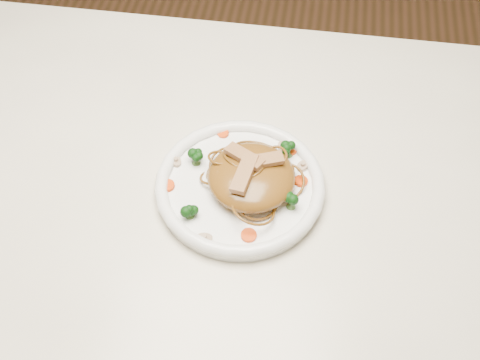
# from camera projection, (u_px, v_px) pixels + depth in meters

# --- Properties ---
(table) EXTENTS (1.20, 0.80, 0.75)m
(table) POSITION_uv_depth(u_px,v_px,m) (198.00, 219.00, 1.04)
(table) COLOR white
(table) RESTS_ON ground
(plate) EXTENTS (0.32, 0.32, 0.02)m
(plate) POSITION_uv_depth(u_px,v_px,m) (240.00, 189.00, 0.94)
(plate) COLOR white
(plate) RESTS_ON table
(noodle_mound) EXTENTS (0.16, 0.16, 0.04)m
(noodle_mound) POSITION_uv_depth(u_px,v_px,m) (251.00, 177.00, 0.92)
(noodle_mound) COLOR brown
(noodle_mound) RESTS_ON plate
(chicken_a) EXTENTS (0.07, 0.04, 0.01)m
(chicken_a) POSITION_uv_depth(u_px,v_px,m) (262.00, 161.00, 0.91)
(chicken_a) COLOR tan
(chicken_a) RESTS_ON noodle_mound
(chicken_b) EXTENTS (0.07, 0.05, 0.01)m
(chicken_b) POSITION_uv_depth(u_px,v_px,m) (245.00, 157.00, 0.91)
(chicken_b) COLOR tan
(chicken_b) RESTS_ON noodle_mound
(chicken_c) EXTENTS (0.03, 0.07, 0.01)m
(chicken_c) POSITION_uv_depth(u_px,v_px,m) (244.00, 173.00, 0.89)
(chicken_c) COLOR tan
(chicken_c) RESTS_ON noodle_mound
(broccoli_0) EXTENTS (0.03, 0.03, 0.03)m
(broccoli_0) POSITION_uv_depth(u_px,v_px,m) (289.00, 148.00, 0.96)
(broccoli_0) COLOR #0C330A
(broccoli_0) RESTS_ON plate
(broccoli_1) EXTENTS (0.04, 0.04, 0.03)m
(broccoli_1) POSITION_uv_depth(u_px,v_px,m) (196.00, 156.00, 0.95)
(broccoli_1) COLOR #0C330A
(broccoli_1) RESTS_ON plate
(broccoli_2) EXTENTS (0.03, 0.03, 0.03)m
(broccoli_2) POSITION_uv_depth(u_px,v_px,m) (189.00, 210.00, 0.89)
(broccoli_2) COLOR #0C330A
(broccoli_2) RESTS_ON plate
(broccoli_3) EXTENTS (0.04, 0.04, 0.03)m
(broccoli_3) POSITION_uv_depth(u_px,v_px,m) (292.00, 200.00, 0.90)
(broccoli_3) COLOR #0C330A
(broccoli_3) RESTS_ON plate
(carrot_0) EXTENTS (0.02, 0.02, 0.00)m
(carrot_0) POSITION_uv_depth(u_px,v_px,m) (291.00, 150.00, 0.98)
(carrot_0) COLOR #EC4108
(carrot_0) RESTS_ON plate
(carrot_1) EXTENTS (0.03, 0.03, 0.00)m
(carrot_1) POSITION_uv_depth(u_px,v_px,m) (168.00, 186.00, 0.93)
(carrot_1) COLOR #EC4108
(carrot_1) RESTS_ON plate
(carrot_2) EXTENTS (0.02, 0.02, 0.00)m
(carrot_2) POSITION_uv_depth(u_px,v_px,m) (301.00, 181.00, 0.94)
(carrot_2) COLOR #EC4108
(carrot_2) RESTS_ON plate
(carrot_3) EXTENTS (0.02, 0.02, 0.00)m
(carrot_3) POSITION_uv_depth(u_px,v_px,m) (223.00, 133.00, 1.00)
(carrot_3) COLOR #EC4108
(carrot_3) RESTS_ON plate
(carrot_4) EXTENTS (0.03, 0.03, 0.00)m
(carrot_4) POSITION_uv_depth(u_px,v_px,m) (249.00, 235.00, 0.88)
(carrot_4) COLOR #EC4108
(carrot_4) RESTS_ON plate
(mushroom_0) EXTENTS (0.03, 0.03, 0.01)m
(mushroom_0) POSITION_uv_depth(u_px,v_px,m) (204.00, 239.00, 0.88)
(mushroom_0) COLOR beige
(mushroom_0) RESTS_ON plate
(mushroom_1) EXTENTS (0.03, 0.03, 0.01)m
(mushroom_1) POSITION_uv_depth(u_px,v_px,m) (303.00, 166.00, 0.96)
(mushroom_1) COLOR beige
(mushroom_1) RESTS_ON plate
(mushroom_2) EXTENTS (0.03, 0.03, 0.01)m
(mushroom_2) POSITION_uv_depth(u_px,v_px,m) (176.00, 161.00, 0.96)
(mushroom_2) COLOR beige
(mushroom_2) RESTS_ON plate
(mushroom_3) EXTENTS (0.04, 0.04, 0.01)m
(mushroom_3) POSITION_uv_depth(u_px,v_px,m) (284.00, 148.00, 0.98)
(mushroom_3) COLOR beige
(mushroom_3) RESTS_ON plate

